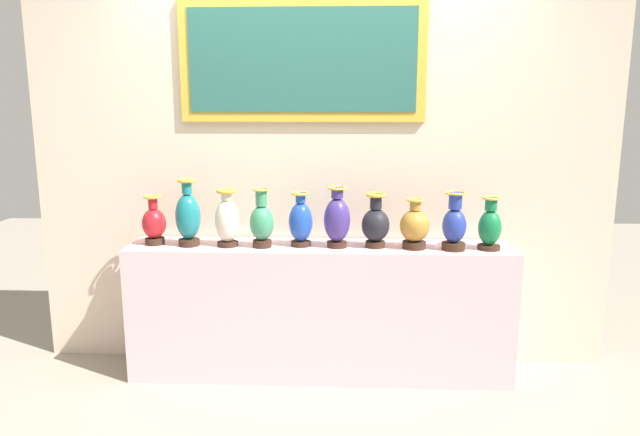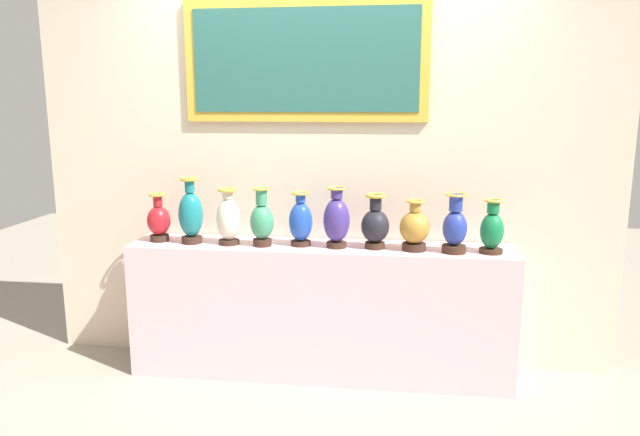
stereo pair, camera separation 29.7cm
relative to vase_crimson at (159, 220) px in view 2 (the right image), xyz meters
The scene contains 13 objects.
ground_plane 1.42m from the vase_crimson, ahead, with size 9.72×9.72×0.00m, color gray.
display_shelf 1.17m from the vase_crimson, ahead, with size 2.37×0.40×0.85m, color beige.
back_wall 1.23m from the vase_crimson, 14.86° to the left, with size 3.72×0.14×3.19m.
vase_crimson is the anchor object (origin of this frame).
vase_teal 0.23m from the vase_crimson, ahead, with size 0.15×0.15×0.42m.
vase_ivory 0.46m from the vase_crimson, ahead, with size 0.15×0.15×0.35m.
vase_jade 0.68m from the vase_crimson, ahead, with size 0.15×0.15×0.36m.
vase_sapphire 0.91m from the vase_crimson, ahead, with size 0.15×0.15×0.33m.
vase_indigo 1.14m from the vase_crimson, ahead, with size 0.16×0.16×0.37m.
vase_onyx 1.37m from the vase_crimson, ahead, with size 0.17×0.17×0.33m.
vase_ochre 1.60m from the vase_crimson, ahead, with size 0.18×0.18×0.30m.
vase_cobalt 1.83m from the vase_crimson, ahead, with size 0.14×0.14×0.35m.
vase_emerald 2.05m from the vase_crimson, ahead, with size 0.14×0.14×0.32m.
Camera 2 is at (0.45, -3.49, 1.72)m, focal length 32.94 mm.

